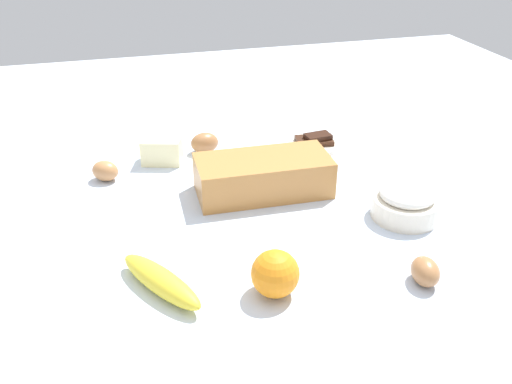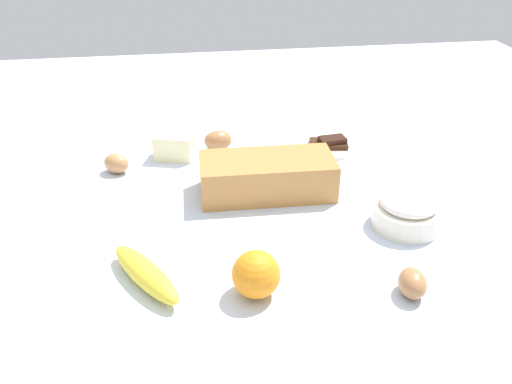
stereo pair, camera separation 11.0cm
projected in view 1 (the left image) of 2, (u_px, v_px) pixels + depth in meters
The scene contains 10 objects.
ground_plane at pixel (256, 213), 1.12m from camera, with size 2.40×2.40×0.02m, color silver.
loaf_pan at pixel (263, 175), 1.16m from camera, with size 0.28×0.14×0.08m.
flour_bowl at pixel (406, 202), 1.08m from camera, with size 0.13×0.13×0.07m.
banana at pixel (161, 281), 0.89m from camera, with size 0.19×0.04×0.04m, color yellow.
orange_fruit at pixel (275, 274), 0.87m from camera, with size 0.08×0.08×0.08m, color orange.
butter_block at pixel (162, 150), 1.29m from camera, with size 0.09×0.06×0.06m, color #F4EDB2.
egg_near_butter at pixel (105, 171), 1.22m from camera, with size 0.05×0.05×0.06m, color #BC804D.
egg_beside_bowl at pixel (205, 143), 1.34m from camera, with size 0.05×0.05×0.07m, color #A26D42.
egg_loose at pixel (425, 271), 0.90m from camera, with size 0.04×0.04×0.06m, color #A56F43.
chocolate_plate at pixel (314, 143), 1.38m from camera, with size 0.13×0.13×0.03m.
Camera 1 is at (-0.25, -0.92, 0.58)m, focal length 38.66 mm.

